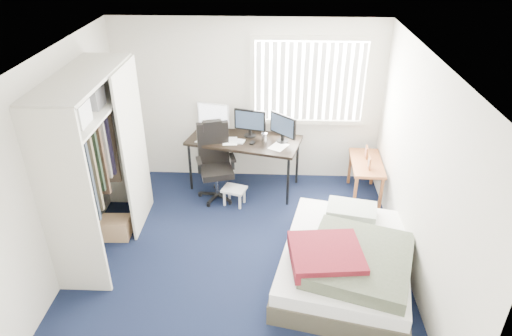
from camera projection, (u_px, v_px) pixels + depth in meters
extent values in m
plane|color=black|center=(239.00, 258.00, 5.65)|extent=(4.20, 4.20, 0.00)
plane|color=silver|center=(248.00, 102.00, 6.87)|extent=(4.00, 0.00, 4.00)
plane|color=silver|center=(213.00, 318.00, 3.21)|extent=(4.00, 0.00, 4.00)
plane|color=silver|center=(60.00, 167.00, 5.11)|extent=(0.00, 4.20, 4.20)
plane|color=silver|center=(420.00, 175.00, 4.96)|extent=(0.00, 4.20, 4.20)
plane|color=white|center=(235.00, 59.00, 4.43)|extent=(4.20, 4.20, 0.00)
cube|color=white|center=(310.00, 81.00, 6.65)|extent=(1.60, 0.02, 1.20)
cube|color=beige|center=(312.00, 38.00, 6.31)|extent=(1.72, 0.06, 0.06)
cube|color=beige|center=(307.00, 122.00, 6.93)|extent=(1.72, 0.06, 0.06)
cube|color=white|center=(310.00, 82.00, 6.59)|extent=(1.60, 0.04, 1.16)
cube|color=beige|center=(67.00, 209.00, 4.65)|extent=(0.60, 0.04, 2.20)
cube|color=beige|center=(120.00, 134.00, 6.22)|extent=(0.60, 0.04, 2.20)
cube|color=beige|center=(80.00, 77.00, 4.90)|extent=(0.60, 1.80, 0.04)
cube|color=beige|center=(87.00, 110.00, 5.09)|extent=(0.56, 1.74, 0.03)
cylinder|color=silver|center=(88.00, 120.00, 5.14)|extent=(0.03, 1.72, 0.03)
cube|color=#26262B|center=(92.00, 159.00, 5.28)|extent=(0.38, 1.10, 0.90)
cube|color=beige|center=(134.00, 150.00, 5.82)|extent=(0.03, 0.90, 2.20)
cube|color=white|center=(68.00, 114.00, 4.63)|extent=(0.38, 0.30, 0.24)
cube|color=gray|center=(86.00, 98.00, 5.07)|extent=(0.34, 0.28, 0.22)
cube|color=black|center=(244.00, 140.00, 6.77)|extent=(1.77, 1.13, 0.04)
cylinder|color=black|center=(190.00, 167.00, 6.89)|extent=(0.04, 0.04, 0.77)
cylinder|color=black|center=(206.00, 149.00, 7.43)|extent=(0.04, 0.04, 0.77)
cylinder|color=black|center=(288.00, 182.00, 6.52)|extent=(0.04, 0.04, 0.77)
cylinder|color=black|center=(297.00, 161.00, 7.05)|extent=(0.04, 0.04, 0.77)
cube|color=white|center=(213.00, 115.00, 6.87)|extent=(0.49, 0.15, 0.36)
cube|color=white|center=(213.00, 115.00, 6.87)|extent=(0.44, 0.11, 0.31)
cube|color=black|center=(250.00, 120.00, 6.73)|extent=(0.47, 0.14, 0.32)
cube|color=#1E2838|center=(250.00, 120.00, 6.73)|extent=(0.42, 0.11, 0.27)
cube|color=black|center=(283.00, 125.00, 6.57)|extent=(0.47, 0.14, 0.32)
cube|color=#1E2838|center=(283.00, 125.00, 6.57)|extent=(0.42, 0.11, 0.27)
cube|color=white|center=(231.00, 140.00, 6.71)|extent=(0.42, 0.23, 0.02)
cube|color=black|center=(252.00, 143.00, 6.63)|extent=(0.08, 0.11, 0.02)
cylinder|color=silver|center=(264.00, 138.00, 6.60)|extent=(0.08, 0.08, 0.16)
cube|color=white|center=(244.00, 139.00, 6.76)|extent=(0.36, 0.34, 0.00)
cube|color=black|center=(218.00, 194.00, 6.84)|extent=(0.67, 0.67, 0.11)
cylinder|color=silver|center=(217.00, 183.00, 6.75)|extent=(0.05, 0.05, 0.36)
cube|color=black|center=(216.00, 171.00, 6.64)|extent=(0.56, 0.56, 0.09)
cube|color=black|center=(213.00, 143.00, 6.64)|extent=(0.46, 0.21, 0.63)
cube|color=black|center=(212.00, 125.00, 6.51)|extent=(0.29, 0.18, 0.15)
cube|color=black|center=(199.00, 161.00, 6.50)|extent=(0.13, 0.26, 0.04)
cube|color=black|center=(233.00, 158.00, 6.60)|extent=(0.13, 0.26, 0.04)
cube|color=white|center=(234.00, 189.00, 6.59)|extent=(0.39, 0.35, 0.03)
cylinder|color=white|center=(224.00, 198.00, 6.61)|extent=(0.04, 0.04, 0.24)
cylinder|color=white|center=(229.00, 192.00, 6.76)|extent=(0.04, 0.04, 0.24)
cylinder|color=white|center=(240.00, 202.00, 6.54)|extent=(0.04, 0.04, 0.24)
cylinder|color=white|center=(244.00, 195.00, 6.69)|extent=(0.04, 0.04, 0.24)
cube|color=brown|center=(367.00, 163.00, 6.59)|extent=(0.47, 0.89, 0.04)
cube|color=brown|center=(355.00, 195.00, 6.41)|extent=(0.04, 0.04, 0.56)
cube|color=brown|center=(350.00, 167.00, 7.10)|extent=(0.04, 0.04, 0.56)
cube|color=brown|center=(381.00, 196.00, 6.38)|extent=(0.04, 0.04, 0.56)
cube|color=brown|center=(373.00, 168.00, 7.07)|extent=(0.04, 0.04, 0.56)
cube|color=brown|center=(369.00, 163.00, 6.37)|extent=(0.03, 0.14, 0.18)
cube|color=brown|center=(367.00, 152.00, 6.65)|extent=(0.03, 0.14, 0.18)
cube|color=#3C382B|center=(344.00, 268.00, 5.32)|extent=(1.78, 2.14, 0.25)
cube|color=white|center=(346.00, 254.00, 5.22)|extent=(1.73, 2.09, 0.17)
cube|color=#AAB0A3|center=(351.00, 211.00, 5.71)|extent=(0.67, 0.52, 0.14)
cube|color=#3B4433|center=(359.00, 260.00, 4.91)|extent=(1.37, 1.44, 0.18)
cube|color=#530E19|center=(326.00, 255.00, 4.86)|extent=(0.82, 0.77, 0.16)
cube|color=tan|center=(116.00, 228.00, 5.97)|extent=(0.38, 0.29, 0.28)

